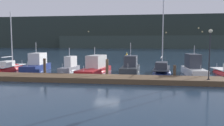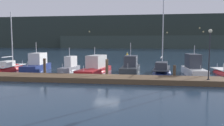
{
  "view_description": "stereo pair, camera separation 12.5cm",
  "coord_description": "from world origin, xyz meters",
  "px_view_note": "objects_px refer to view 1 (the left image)",
  "views": [
    {
      "loc": [
        3.4,
        -21.49,
        3.6
      ],
      "look_at": [
        0.0,
        3.85,
        1.2
      ],
      "focal_mm": 35.0,
      "sensor_mm": 36.0,
      "label": 1
    },
    {
      "loc": [
        3.53,
        -21.48,
        3.6
      ],
      "look_at": [
        0.0,
        3.85,
        1.2
      ],
      "focal_mm": 35.0,
      "sensor_mm": 36.0,
      "label": 2
    }
  ],
  "objects_px": {
    "sailboat_berth_1": "(10,70)",
    "channel_buoy": "(127,58)",
    "motorboat_berth_4": "(95,70)",
    "sailboat_berth_6": "(162,72)",
    "motorboat_berth_3": "(70,69)",
    "motorboat_berth_7": "(194,71)",
    "dock_lamppost": "(210,46)",
    "motorboat_berth_5": "(130,70)",
    "motorboat_berth_2": "(37,67)"
  },
  "relations": [
    {
      "from": "sailboat_berth_1",
      "to": "channel_buoy",
      "type": "xyz_separation_m",
      "value": [
        13.87,
        15.61,
        0.55
      ]
    },
    {
      "from": "motorboat_berth_4",
      "to": "sailboat_berth_6",
      "type": "xyz_separation_m",
      "value": [
        7.9,
        0.05,
        -0.15
      ]
    },
    {
      "from": "motorboat_berth_3",
      "to": "sailboat_berth_6",
      "type": "height_order",
      "value": "sailboat_berth_6"
    },
    {
      "from": "motorboat_berth_7",
      "to": "dock_lamppost",
      "type": "distance_m",
      "value": 6.45
    },
    {
      "from": "motorboat_berth_5",
      "to": "motorboat_berth_7",
      "type": "height_order",
      "value": "motorboat_berth_5"
    },
    {
      "from": "motorboat_berth_2",
      "to": "motorboat_berth_3",
      "type": "distance_m",
      "value": 4.22
    },
    {
      "from": "motorboat_berth_5",
      "to": "channel_buoy",
      "type": "relative_size",
      "value": 3.36
    },
    {
      "from": "motorboat_berth_3",
      "to": "motorboat_berth_4",
      "type": "bearing_deg",
      "value": -13.92
    },
    {
      "from": "motorboat_berth_2",
      "to": "sailboat_berth_6",
      "type": "height_order",
      "value": "sailboat_berth_6"
    },
    {
      "from": "sailboat_berth_1",
      "to": "motorboat_berth_2",
      "type": "xyz_separation_m",
      "value": [
        3.42,
        0.27,
        0.36
      ]
    },
    {
      "from": "dock_lamppost",
      "to": "channel_buoy",
      "type": "bearing_deg",
      "value": 110.96
    },
    {
      "from": "motorboat_berth_3",
      "to": "motorboat_berth_7",
      "type": "xyz_separation_m",
      "value": [
        14.76,
        -1.31,
        0.07
      ]
    },
    {
      "from": "sailboat_berth_1",
      "to": "motorboat_berth_7",
      "type": "relative_size",
      "value": 1.44
    },
    {
      "from": "motorboat_berth_5",
      "to": "dock_lamppost",
      "type": "relative_size",
      "value": 1.42
    },
    {
      "from": "motorboat_berth_2",
      "to": "dock_lamppost",
      "type": "height_order",
      "value": "dock_lamppost"
    },
    {
      "from": "sailboat_berth_6",
      "to": "channel_buoy",
      "type": "xyz_separation_m",
      "value": [
        -5.09,
        15.72,
        0.48
      ]
    },
    {
      "from": "sailboat_berth_1",
      "to": "motorboat_berth_5",
      "type": "relative_size",
      "value": 1.38
    },
    {
      "from": "motorboat_berth_2",
      "to": "dock_lamppost",
      "type": "relative_size",
      "value": 1.45
    },
    {
      "from": "motorboat_berth_3",
      "to": "sailboat_berth_6",
      "type": "xyz_separation_m",
      "value": [
        11.34,
        -0.8,
        -0.15
      ]
    },
    {
      "from": "sailboat_berth_6",
      "to": "dock_lamppost",
      "type": "xyz_separation_m",
      "value": [
        3.34,
        -6.27,
        3.11
      ]
    },
    {
      "from": "motorboat_berth_2",
      "to": "channel_buoy",
      "type": "bearing_deg",
      "value": 55.73
    },
    {
      "from": "sailboat_berth_1",
      "to": "motorboat_berth_4",
      "type": "height_order",
      "value": "sailboat_berth_1"
    },
    {
      "from": "motorboat_berth_3",
      "to": "sailboat_berth_6",
      "type": "distance_m",
      "value": 11.36
    },
    {
      "from": "motorboat_berth_3",
      "to": "motorboat_berth_5",
      "type": "height_order",
      "value": "motorboat_berth_5"
    },
    {
      "from": "motorboat_berth_5",
      "to": "sailboat_berth_6",
      "type": "relative_size",
      "value": 0.62
    },
    {
      "from": "motorboat_berth_3",
      "to": "channel_buoy",
      "type": "xyz_separation_m",
      "value": [
        6.25,
        14.92,
        0.33
      ]
    },
    {
      "from": "motorboat_berth_2",
      "to": "motorboat_berth_7",
      "type": "bearing_deg",
      "value": -2.71
    },
    {
      "from": "sailboat_berth_1",
      "to": "motorboat_berth_5",
      "type": "distance_m",
      "value": 15.32
    },
    {
      "from": "motorboat_berth_7",
      "to": "channel_buoy",
      "type": "bearing_deg",
      "value": 117.67
    },
    {
      "from": "motorboat_berth_5",
      "to": "motorboat_berth_4",
      "type": "bearing_deg",
      "value": -173.16
    },
    {
      "from": "motorboat_berth_7",
      "to": "motorboat_berth_3",
      "type": "bearing_deg",
      "value": 174.93
    },
    {
      "from": "motorboat_berth_2",
      "to": "motorboat_berth_5",
      "type": "distance_m",
      "value": 11.89
    },
    {
      "from": "motorboat_berth_3",
      "to": "channel_buoy",
      "type": "distance_m",
      "value": 16.18
    },
    {
      "from": "sailboat_berth_1",
      "to": "motorboat_berth_3",
      "type": "distance_m",
      "value": 7.65
    },
    {
      "from": "motorboat_berth_5",
      "to": "sailboat_berth_1",
      "type": "bearing_deg",
      "value": -178.71
    },
    {
      "from": "sailboat_berth_6",
      "to": "motorboat_berth_4",
      "type": "bearing_deg",
      "value": -179.65
    },
    {
      "from": "motorboat_berth_2",
      "to": "motorboat_berth_5",
      "type": "xyz_separation_m",
      "value": [
        11.89,
        0.07,
        -0.1
      ]
    },
    {
      "from": "motorboat_berth_4",
      "to": "motorboat_berth_7",
      "type": "relative_size",
      "value": 1.32
    },
    {
      "from": "motorboat_berth_3",
      "to": "dock_lamppost",
      "type": "distance_m",
      "value": 16.56
    },
    {
      "from": "motorboat_berth_5",
      "to": "motorboat_berth_7",
      "type": "relative_size",
      "value": 1.04
    },
    {
      "from": "sailboat_berth_1",
      "to": "sailboat_berth_6",
      "type": "xyz_separation_m",
      "value": [
        18.96,
        -0.12,
        0.06
      ]
    },
    {
      "from": "sailboat_berth_1",
      "to": "channel_buoy",
      "type": "height_order",
      "value": "sailboat_berth_1"
    },
    {
      "from": "sailboat_berth_6",
      "to": "motorboat_berth_7",
      "type": "height_order",
      "value": "sailboat_berth_6"
    },
    {
      "from": "sailboat_berth_1",
      "to": "motorboat_berth_5",
      "type": "bearing_deg",
      "value": 1.29
    },
    {
      "from": "motorboat_berth_3",
      "to": "motorboat_berth_5",
      "type": "bearing_deg",
      "value": -2.53
    },
    {
      "from": "motorboat_berth_2",
      "to": "motorboat_berth_4",
      "type": "distance_m",
      "value": 7.65
    },
    {
      "from": "sailboat_berth_1",
      "to": "channel_buoy",
      "type": "relative_size",
      "value": 4.64
    },
    {
      "from": "motorboat_berth_7",
      "to": "channel_buoy",
      "type": "relative_size",
      "value": 3.23
    },
    {
      "from": "sailboat_berth_1",
      "to": "motorboat_berth_4",
      "type": "bearing_deg",
      "value": -0.86
    },
    {
      "from": "motorboat_berth_4",
      "to": "motorboat_berth_5",
      "type": "bearing_deg",
      "value": 6.84
    }
  ]
}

